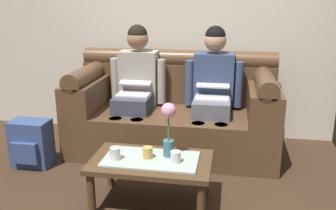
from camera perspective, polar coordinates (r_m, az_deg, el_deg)
name	(u,v)px	position (r m, az deg, el deg)	size (l,w,h in m)	color
couch	(174,113)	(3.65, 0.92, -1.21)	(1.97, 0.88, 0.96)	#513823
person_left	(136,84)	(3.65, -4.93, 3.33)	(0.56, 0.67, 1.22)	#383D4C
person_right	(213,87)	(3.53, 6.98, 2.83)	(0.56, 0.67, 1.22)	#595B66
coffee_table	(151,165)	(2.71, -2.64, -9.31)	(0.87, 0.51, 0.37)	#47331E
flower_vase	(169,125)	(2.63, 0.08, -3.05)	(0.11, 0.11, 0.40)	#336672
cup_near_left	(148,153)	(2.68, -3.16, -7.34)	(0.07, 0.07, 0.08)	gold
cup_near_right	(115,154)	(2.67, -8.17, -7.43)	(0.08, 0.08, 0.09)	silver
cup_far_center	(176,157)	(2.61, 1.18, -8.01)	(0.07, 0.07, 0.08)	silver
backpack_left	(31,144)	(3.56, -20.39, -5.64)	(0.34, 0.26, 0.43)	#33477A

